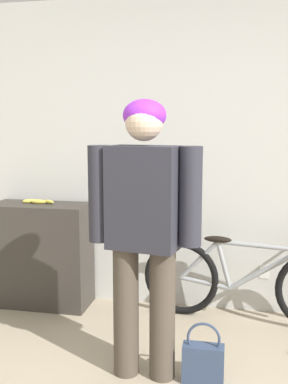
# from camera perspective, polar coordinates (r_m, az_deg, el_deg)

# --- Properties ---
(wall_back) EXTENTS (8.00, 0.07, 2.60)m
(wall_back) POSITION_cam_1_polar(r_m,az_deg,el_deg) (3.78, 7.21, 4.49)
(wall_back) COLOR silver
(wall_back) RESTS_ON ground_plane
(side_shelf) EXTENTS (0.84, 0.38, 0.89)m
(side_shelf) POSITION_cam_1_polar(r_m,az_deg,el_deg) (4.04, -12.91, -7.74)
(side_shelf) COLOR #38332D
(side_shelf) RESTS_ON ground_plane
(person) EXTENTS (0.69, 0.31, 1.71)m
(person) POSITION_cam_1_polar(r_m,az_deg,el_deg) (2.69, 0.01, -3.45)
(person) COLOR #4C4238
(person) RESTS_ON ground_plane
(bicycle) EXTENTS (1.68, 0.46, 0.70)m
(bicycle) POSITION_cam_1_polar(r_m,az_deg,el_deg) (3.70, 12.83, -11.07)
(bicycle) COLOR black
(bicycle) RESTS_ON ground_plane
(banana) EXTENTS (0.30, 0.08, 0.04)m
(banana) POSITION_cam_1_polar(r_m,az_deg,el_deg) (3.96, -13.29, -1.17)
(banana) COLOR #EAD64C
(banana) RESTS_ON side_shelf
(handbag) EXTENTS (0.25, 0.11, 0.38)m
(handbag) POSITION_cam_1_polar(r_m,az_deg,el_deg) (2.94, 7.52, -20.53)
(handbag) COLOR #334260
(handbag) RESTS_ON ground_plane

